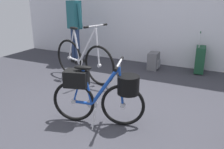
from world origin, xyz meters
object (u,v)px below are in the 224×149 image
(display_bike_left, at_px, (83,59))
(visitor_near_wall, at_px, (75,22))
(rolling_suitcase, at_px, (200,59))
(folding_bike_foreground, at_px, (101,92))
(handbag_on_floor, at_px, (154,61))

(display_bike_left, height_order, visitor_near_wall, visitor_near_wall)
(display_bike_left, xyz_separation_m, rolling_suitcase, (1.87, 1.39, -0.11))
(visitor_near_wall, bearing_deg, folding_bike_foreground, -49.29)
(visitor_near_wall, relative_size, rolling_suitcase, 1.95)
(folding_bike_foreground, height_order, visitor_near_wall, visitor_near_wall)
(folding_bike_foreground, bearing_deg, rolling_suitcase, 73.33)
(visitor_near_wall, xyz_separation_m, rolling_suitcase, (2.67, 0.48, -0.64))
(display_bike_left, distance_m, rolling_suitcase, 2.33)
(display_bike_left, bearing_deg, rolling_suitcase, 36.58)
(visitor_near_wall, height_order, rolling_suitcase, visitor_near_wall)
(folding_bike_foreground, relative_size, handbag_on_floor, 3.10)
(visitor_near_wall, distance_m, rolling_suitcase, 2.78)
(display_bike_left, relative_size, handbag_on_floor, 4.09)
(folding_bike_foreground, distance_m, display_bike_left, 1.66)
(folding_bike_foreground, relative_size, display_bike_left, 0.76)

